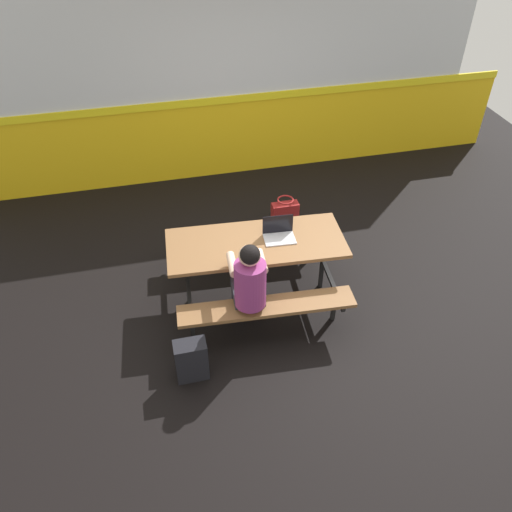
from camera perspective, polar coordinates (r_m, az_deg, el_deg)
The scene contains 7 objects.
ground_plane at distance 5.91m, azimuth 3.49°, elevation -3.65°, with size 10.00×10.00×0.02m, color black.
accent_backdrop at distance 7.48m, azimuth -2.18°, elevation 17.72°, with size 8.00×0.14×2.60m.
picnic_table_main at distance 5.45m, azimuth 0.00°, elevation 0.20°, with size 1.88×1.66×0.74m.
student_nearer at distance 4.93m, azimuth -0.78°, elevation -2.87°, with size 0.38×0.53×1.21m.
laptop_silver at distance 5.38m, azimuth 2.52°, elevation 2.47°, with size 0.33×0.24×0.22m.
backpack_dark at distance 4.96m, azimuth -7.10°, elevation -11.21°, with size 0.30×0.22×0.44m.
tote_bag_bright at distance 6.70m, azimuth 3.18°, elevation 4.54°, with size 0.34×0.21×0.43m.
Camera 1 is at (-1.35, -4.09, 4.04)m, focal length 36.50 mm.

